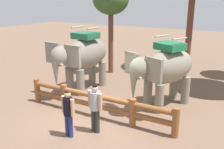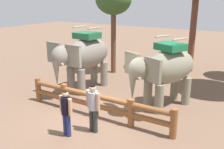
% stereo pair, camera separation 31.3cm
% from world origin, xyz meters
% --- Properties ---
extents(ground_plane, '(60.00, 60.00, 0.00)m').
position_xyz_m(ground_plane, '(0.00, 0.00, 0.00)').
color(ground_plane, brown).
extents(log_fence, '(6.46, 0.32, 1.05)m').
position_xyz_m(log_fence, '(-0.00, 0.21, 0.60)').
color(log_fence, brown).
rests_on(log_fence, ground).
extents(elephant_near_left, '(2.09, 3.68, 3.14)m').
position_xyz_m(elephant_near_left, '(-2.20, 2.39, 1.76)').
color(elephant_near_left, gray).
rests_on(elephant_near_left, ground).
extents(elephant_center, '(2.62, 3.53, 2.98)m').
position_xyz_m(elephant_center, '(1.91, 2.47, 1.67)').
color(elephant_center, gray).
rests_on(elephant_center, ground).
extents(tourist_woman_in_black, '(0.61, 0.39, 1.74)m').
position_xyz_m(tourist_woman_in_black, '(0.62, -0.78, 1.00)').
color(tourist_woman_in_black, '#2F3431').
rests_on(tourist_woman_in_black, ground).
extents(tourist_man_in_blue, '(0.58, 0.37, 1.64)m').
position_xyz_m(tourist_man_in_blue, '(0.03, -1.47, 0.95)').
color(tourist_man_in_blue, navy).
rests_on(tourist_man_in_blue, ground).
extents(tree_deep_back, '(2.09, 2.09, 5.27)m').
position_xyz_m(tree_deep_back, '(-2.62, 5.80, 4.28)').
color(tree_deep_back, brown).
rests_on(tree_deep_back, ground).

